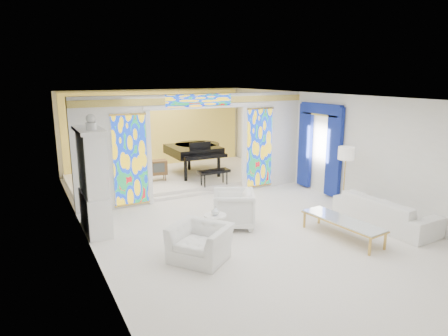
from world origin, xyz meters
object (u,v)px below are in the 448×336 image
armchair_left (200,243)px  sofa (385,211)px  china_cabinet (93,182)px  tv_console (158,167)px  coffee_table (343,221)px  grand_piano (196,150)px  armchair_right (233,209)px

armchair_left → sofa: sofa is taller
china_cabinet → armchair_left: (1.52, -2.48, -0.82)m
china_cabinet → sofa: 6.84m
china_cabinet → tv_console: size_ratio=4.11×
sofa → tv_console: bearing=28.6°
sofa → coffee_table: 1.44m
china_cabinet → grand_piano: size_ratio=0.91×
china_cabinet → armchair_right: size_ratio=2.82×
coffee_table → grand_piano: grand_piano is taller
armchair_left → coffee_table: 3.24m
armchair_right → china_cabinet: bearing=-86.1°
armchair_right → sofa: size_ratio=0.39×
china_cabinet → armchair_left: size_ratio=2.53×
sofa → tv_console: 6.94m
armchair_left → grand_piano: bearing=120.3°
coffee_table → grand_piano: bearing=96.5°
armchair_right → sofa: bearing=90.4°
grand_piano → tv_console: 1.61m
armchair_right → grand_piano: grand_piano is taller
armchair_left → sofa: (4.65, -0.37, 0.01)m
china_cabinet → armchair_right: bearing=-23.0°
china_cabinet → armchair_right: (2.93, -1.24, -0.73)m
china_cabinet → tv_console: china_cabinet is taller
armchair_left → tv_console: size_ratio=1.63×
armchair_left → tv_console: bearing=133.2°
sofa → tv_console: tv_console is taller
armchair_left → grand_piano: 6.43m
tv_console → armchair_left: bearing=-94.0°
coffee_table → grand_piano: 6.44m
sofa → armchair_right: bearing=60.1°
armchair_left → coffee_table: armchair_left is taller
china_cabinet → sofa: (6.17, -2.86, -0.81)m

